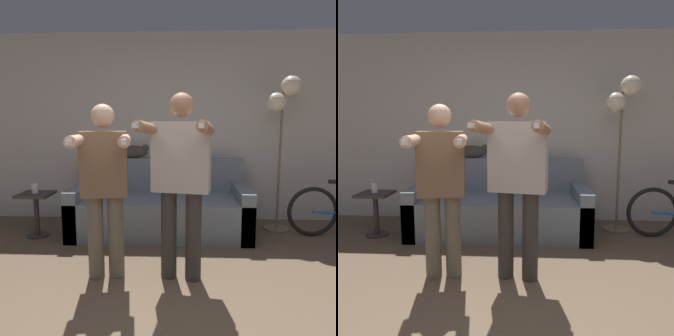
# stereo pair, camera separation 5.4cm
# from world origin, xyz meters

# --- Properties ---
(wall_back) EXTENTS (10.00, 0.05, 2.60)m
(wall_back) POSITION_xyz_m (0.00, 2.92, 1.30)
(wall_back) COLOR beige
(wall_back) RESTS_ON ground_plane
(couch) EXTENTS (2.16, 0.93, 0.91)m
(couch) POSITION_xyz_m (-0.24, 2.29, 0.29)
(couch) COLOR slate
(couch) RESTS_ON ground_plane
(person_left) EXTENTS (0.54, 0.72, 1.54)m
(person_left) POSITION_xyz_m (-0.64, 1.04, 0.88)
(person_left) COLOR #6B604C
(person_left) RESTS_ON ground_plane
(person_right) EXTENTS (0.64, 0.75, 1.63)m
(person_right) POSITION_xyz_m (0.02, 1.05, 0.95)
(person_right) COLOR #38332D
(person_right) RESTS_ON ground_plane
(cat) EXTENTS (0.52, 0.13, 0.18)m
(cat) POSITION_xyz_m (-0.62, 2.65, 0.99)
(cat) COLOR #3D3833
(cat) RESTS_ON couch
(floor_lamp) EXTENTS (0.43, 0.33, 1.95)m
(floor_lamp) POSITION_xyz_m (1.28, 2.47, 1.58)
(floor_lamp) COLOR #756047
(floor_lamp) RESTS_ON ground_plane
(side_table) EXTENTS (0.38, 0.38, 0.54)m
(side_table) POSITION_xyz_m (-1.74, 2.09, 0.37)
(side_table) COLOR #38332D
(side_table) RESTS_ON ground_plane
(cup) EXTENTS (0.08, 0.08, 0.11)m
(cup) POSITION_xyz_m (-1.76, 2.10, 0.59)
(cup) COLOR white
(cup) RESTS_ON side_table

